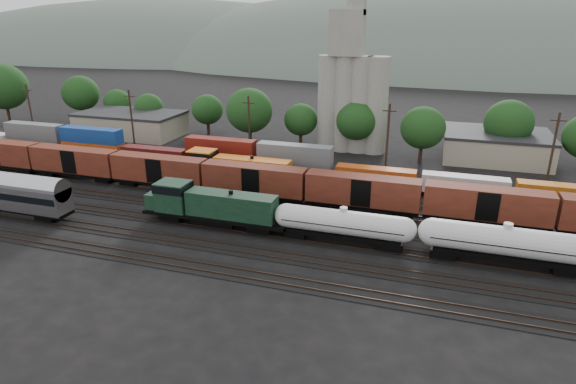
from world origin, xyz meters
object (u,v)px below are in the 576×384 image
(tank_car_a, at_px, (343,224))
(orange_locomotive, at_px, (232,168))
(green_locomotive, at_px, (207,205))
(grain_silo, at_px, (352,93))

(tank_car_a, bearing_deg, orange_locomotive, 143.89)
(green_locomotive, xyz_separation_m, tank_car_a, (17.23, 0.00, -0.27))
(orange_locomotive, xyz_separation_m, grain_silo, (13.42, 26.00, 8.43))
(orange_locomotive, bearing_deg, tank_car_a, -36.11)
(green_locomotive, distance_m, grain_silo, 43.05)
(tank_car_a, bearing_deg, grain_silo, 99.88)
(tank_car_a, xyz_separation_m, orange_locomotive, (-20.56, 15.00, 0.25))
(tank_car_a, distance_m, orange_locomotive, 25.45)
(green_locomotive, relative_size, grain_silo, 0.65)
(tank_car_a, xyz_separation_m, grain_silo, (-7.14, 41.00, 8.68))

